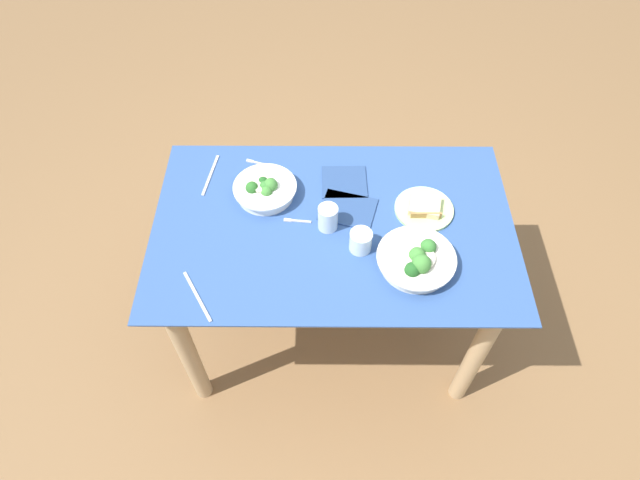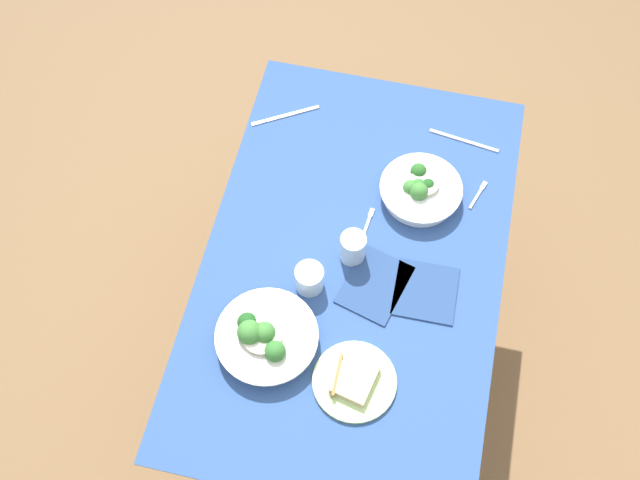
{
  "view_description": "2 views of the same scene",
  "coord_description": "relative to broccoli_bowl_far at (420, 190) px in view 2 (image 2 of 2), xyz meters",
  "views": [
    {
      "loc": [
        -0.04,
        -1.2,
        2.27
      ],
      "look_at": [
        -0.05,
        -0.11,
        0.83
      ],
      "focal_mm": 30.08,
      "sensor_mm": 36.0,
      "label": 1
    },
    {
      "loc": [
        0.92,
        0.11,
        2.64
      ],
      "look_at": [
        -0.02,
        -0.1,
        0.83
      ],
      "focal_mm": 42.6,
      "sensor_mm": 36.0,
      "label": 2
    }
  ],
  "objects": [
    {
      "name": "bread_side_plate",
      "position": [
        0.58,
        -0.07,
        -0.02
      ],
      "size": [
        0.21,
        0.21,
        0.04
      ],
      "color": "#B7D684",
      "rests_on": "dining_table"
    },
    {
      "name": "fork_by_far_bowl",
      "position": [
        -0.04,
        0.17,
        -0.03
      ],
      "size": [
        0.1,
        0.04,
        0.0
      ],
      "rotation": [
        0.0,
        0.0,
        2.82
      ],
      "color": "#B7B7BC",
      "rests_on": "dining_table"
    },
    {
      "name": "fork_by_near_bowl",
      "position": [
        0.12,
        -0.13,
        -0.03
      ],
      "size": [
        0.1,
        0.02,
        0.0
      ],
      "rotation": [
        0.0,
        0.0,
        3.04
      ],
      "color": "#B7B7BC",
      "rests_on": "dining_table"
    },
    {
      "name": "broccoli_bowl_far",
      "position": [
        0.0,
        0.0,
        0.0
      ],
      "size": [
        0.24,
        0.24,
        0.08
      ],
      "color": "white",
      "rests_on": "dining_table"
    },
    {
      "name": "water_glass_center",
      "position": [
        0.23,
        -0.15,
        0.02
      ],
      "size": [
        0.07,
        0.07,
        0.1
      ],
      "primitive_type": "cylinder",
      "color": "silver",
      "rests_on": "dining_table"
    },
    {
      "name": "broccoli_bowl_near",
      "position": [
        0.53,
        -0.32,
        0.0
      ],
      "size": [
        0.27,
        0.27,
        0.1
      ],
      "color": "silver",
      "rests_on": "dining_table"
    },
    {
      "name": "napkin_folded_upper",
      "position": [
        0.3,
        0.07,
        -0.03
      ],
      "size": [
        0.17,
        0.17,
        0.01
      ],
      "primitive_type": "cube",
      "rotation": [
        0.0,
        0.0,
        0.02
      ],
      "color": "navy",
      "rests_on": "dining_table"
    },
    {
      "name": "table_knife_right",
      "position": [
        -0.19,
        -0.44,
        -0.03
      ],
      "size": [
        0.12,
        0.19,
        0.0
      ],
      "primitive_type": "cube",
      "rotation": [
        0.0,
        0.0,
        2.11
      ],
      "color": "#B7B7BC",
      "rests_on": "dining_table"
    },
    {
      "name": "water_glass_side",
      "position": [
        0.34,
        -0.24,
        0.01
      ],
      "size": [
        0.08,
        0.08,
        0.08
      ],
      "primitive_type": "cylinder",
      "color": "silver",
      "rests_on": "dining_table"
    },
    {
      "name": "ground_plane",
      "position": [
        0.25,
        -0.14,
        -0.81
      ],
      "size": [
        6.0,
        6.0,
        0.0
      ],
      "primitive_type": "plane",
      "color": "brown"
    },
    {
      "name": "napkin_folded_lower",
      "position": [
        0.31,
        -0.07,
        -0.03
      ],
      "size": [
        0.23,
        0.2,
        0.01
      ],
      "primitive_type": "cube",
      "rotation": [
        0.0,
        0.0,
        -0.27
      ],
      "color": "navy",
      "rests_on": "dining_table"
    },
    {
      "name": "table_knife_left",
      "position": [
        -0.22,
        0.1,
        -0.03
      ],
      "size": [
        0.04,
        0.21,
        0.0
      ],
      "primitive_type": "cube",
      "rotation": [
        0.0,
        0.0,
        1.42
      ],
      "color": "#B7B7BC",
      "rests_on": "dining_table"
    },
    {
      "name": "dining_table",
      "position": [
        0.25,
        -0.14,
        -0.17
      ],
      "size": [
        1.3,
        0.82,
        0.78
      ],
      "color": "#2D4C84",
      "rests_on": "ground_plane"
    }
  ]
}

